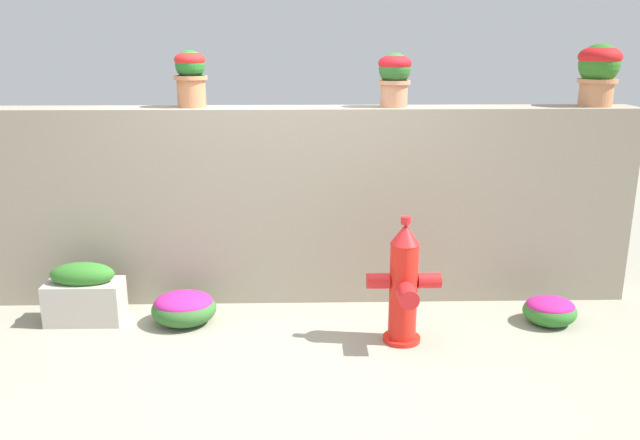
{
  "coord_description": "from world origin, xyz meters",
  "views": [
    {
      "loc": [
        0.12,
        -3.87,
        2.04
      ],
      "look_at": [
        0.24,
        0.92,
        0.7
      ],
      "focal_mm": 36.09,
      "sensor_mm": 36.0,
      "label": 1
    }
  ],
  "objects_px": {
    "fire_hydrant": "(404,286)",
    "flower_bush_left": "(550,310)",
    "potted_plant_3": "(599,69)",
    "potted_plant_1": "(190,74)",
    "planter_box": "(84,294)",
    "flower_bush_right": "(184,307)",
    "potted_plant_2": "(395,75)"
  },
  "relations": [
    {
      "from": "potted_plant_2",
      "to": "flower_bush_right",
      "type": "bearing_deg",
      "value": -161.69
    },
    {
      "from": "fire_hydrant",
      "to": "planter_box",
      "type": "height_order",
      "value": "fire_hydrant"
    },
    {
      "from": "potted_plant_3",
      "to": "flower_bush_right",
      "type": "xyz_separation_m",
      "value": [
        -3.18,
        -0.56,
        -1.7
      ]
    },
    {
      "from": "potted_plant_1",
      "to": "flower_bush_right",
      "type": "bearing_deg",
      "value": -94.68
    },
    {
      "from": "flower_bush_left",
      "to": "flower_bush_right",
      "type": "relative_size",
      "value": 0.82
    },
    {
      "from": "potted_plant_2",
      "to": "flower_bush_right",
      "type": "distance_m",
      "value": 2.36
    },
    {
      "from": "potted_plant_1",
      "to": "flower_bush_left",
      "type": "xyz_separation_m",
      "value": [
        2.68,
        -0.63,
        -1.69
      ]
    },
    {
      "from": "potted_plant_1",
      "to": "flower_bush_left",
      "type": "bearing_deg",
      "value": -13.19
    },
    {
      "from": "potted_plant_2",
      "to": "fire_hydrant",
      "type": "distance_m",
      "value": 1.63
    },
    {
      "from": "potted_plant_3",
      "to": "flower_bush_right",
      "type": "relative_size",
      "value": 0.99
    },
    {
      "from": "potted_plant_1",
      "to": "potted_plant_3",
      "type": "relative_size",
      "value": 0.9
    },
    {
      "from": "flower_bush_right",
      "to": "planter_box",
      "type": "relative_size",
      "value": 0.86
    },
    {
      "from": "fire_hydrant",
      "to": "potted_plant_2",
      "type": "bearing_deg",
      "value": 89.15
    },
    {
      "from": "fire_hydrant",
      "to": "flower_bush_right",
      "type": "relative_size",
      "value": 1.89
    },
    {
      "from": "flower_bush_right",
      "to": "planter_box",
      "type": "distance_m",
      "value": 0.75
    },
    {
      "from": "flower_bush_left",
      "to": "potted_plant_2",
      "type": "bearing_deg",
      "value": 152.05
    },
    {
      "from": "fire_hydrant",
      "to": "flower_bush_right",
      "type": "bearing_deg",
      "value": 167.69
    },
    {
      "from": "potted_plant_2",
      "to": "potted_plant_3",
      "type": "relative_size",
      "value": 0.86
    },
    {
      "from": "potted_plant_3",
      "to": "potted_plant_1",
      "type": "bearing_deg",
      "value": -179.96
    },
    {
      "from": "fire_hydrant",
      "to": "flower_bush_left",
      "type": "height_order",
      "value": "fire_hydrant"
    },
    {
      "from": "fire_hydrant",
      "to": "planter_box",
      "type": "xyz_separation_m",
      "value": [
        -2.32,
        0.39,
        -0.19
      ]
    },
    {
      "from": "potted_plant_2",
      "to": "planter_box",
      "type": "bearing_deg",
      "value": -168.31
    },
    {
      "from": "fire_hydrant",
      "to": "flower_bush_right",
      "type": "distance_m",
      "value": 1.65
    },
    {
      "from": "potted_plant_1",
      "to": "flower_bush_right",
      "type": "distance_m",
      "value": 1.76
    },
    {
      "from": "fire_hydrant",
      "to": "flower_bush_left",
      "type": "xyz_separation_m",
      "value": [
        1.15,
        0.27,
        -0.31
      ]
    },
    {
      "from": "potted_plant_1",
      "to": "potted_plant_3",
      "type": "xyz_separation_m",
      "value": [
        3.13,
        0.0,
        0.04
      ]
    },
    {
      "from": "planter_box",
      "to": "potted_plant_2",
      "type": "bearing_deg",
      "value": 11.69
    },
    {
      "from": "potted_plant_1",
      "to": "fire_hydrant",
      "type": "distance_m",
      "value": 2.25
    },
    {
      "from": "fire_hydrant",
      "to": "flower_bush_right",
      "type": "xyz_separation_m",
      "value": [
        -1.58,
        0.35,
        -0.29
      ]
    },
    {
      "from": "potted_plant_3",
      "to": "flower_bush_right",
      "type": "height_order",
      "value": "potted_plant_3"
    },
    {
      "from": "potted_plant_3",
      "to": "flower_bush_right",
      "type": "distance_m",
      "value": 3.65
    },
    {
      "from": "flower_bush_left",
      "to": "planter_box",
      "type": "xyz_separation_m",
      "value": [
        -3.47,
        0.12,
        0.11
      ]
    }
  ]
}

